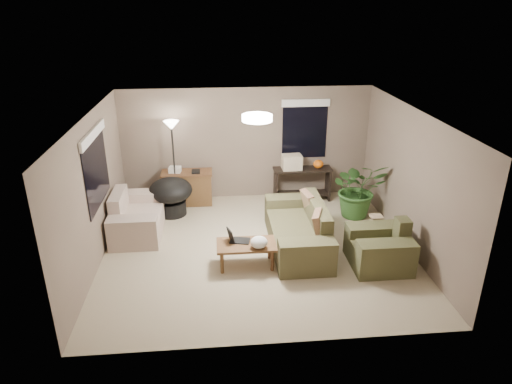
{
  "coord_description": "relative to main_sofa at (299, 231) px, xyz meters",
  "views": [
    {
      "loc": [
        -0.69,
        -7.25,
        4.2
      ],
      "look_at": [
        0.0,
        0.2,
        1.05
      ],
      "focal_mm": 32.0,
      "sensor_mm": 36.0,
      "label": 1
    }
  ],
  "objects": [
    {
      "name": "pumpkin",
      "position": [
        0.79,
        2.1,
        0.55
      ],
      "size": [
        0.25,
        0.25,
        0.19
      ],
      "primitive_type": "ellipsoid",
      "rotation": [
        0.0,
        0.0,
        -0.12
      ],
      "color": "orange",
      "rests_on": "console_table"
    },
    {
      "name": "cardboard_box",
      "position": [
        0.19,
        2.1,
        0.61
      ],
      "size": [
        0.44,
        0.34,
        0.32
      ],
      "primitive_type": "cube",
      "rotation": [
        0.0,
        0.0,
        0.05
      ],
      "color": "beige",
      "rests_on": "console_table"
    },
    {
      "name": "window_back",
      "position": [
        0.51,
        2.42,
        1.49
      ],
      "size": [
        1.06,
        0.05,
        1.33
      ],
      "color": "black",
      "rests_on": "room_shell"
    },
    {
      "name": "desk_papers",
      "position": [
        -2.28,
        2.11,
        0.51
      ],
      "size": [
        0.68,
        0.28,
        0.12
      ],
      "color": "silver",
      "rests_on": "desk"
    },
    {
      "name": "ceiling_fixture",
      "position": [
        -0.79,
        -0.06,
        2.15
      ],
      "size": [
        0.5,
        0.5,
        0.1
      ],
      "primitive_type": "cylinder",
      "color": "white",
      "rests_on": "room_shell"
    },
    {
      "name": "houseplant",
      "position": [
        1.43,
        1.16,
        0.18
      ],
      "size": [
        1.1,
        1.23,
        0.96
      ],
      "primitive_type": "imported",
      "color": "#2D5923",
      "rests_on": "ground"
    },
    {
      "name": "plastic_bag",
      "position": [
        -0.82,
        -0.74,
        0.23
      ],
      "size": [
        0.34,
        0.32,
        0.2
      ],
      "primitive_type": "ellipsoid",
      "rotation": [
        0.0,
        0.0,
        -0.24
      ],
      "color": "white",
      "rests_on": "coffee_table"
    },
    {
      "name": "papasan_chair",
      "position": [
        -2.44,
        1.59,
        0.17
      ],
      "size": [
        0.98,
        0.98,
        0.8
      ],
      "color": "black",
      "rests_on": "ground"
    },
    {
      "name": "window_left",
      "position": [
        -3.51,
        0.24,
        1.49
      ],
      "size": [
        0.05,
        1.56,
        1.33
      ],
      "color": "black",
      "rests_on": "room_shell"
    },
    {
      "name": "laptop",
      "position": [
        -1.19,
        -0.49,
        0.19
      ],
      "size": [
        0.41,
        0.3,
        0.24
      ],
      "color": "black",
      "rests_on": "coffee_table"
    },
    {
      "name": "cat_scratching_post",
      "position": [
        1.47,
        0.1,
        -0.08
      ],
      "size": [
        0.32,
        0.32,
        0.5
      ],
      "color": "tan",
      "rests_on": "ground"
    },
    {
      "name": "desk",
      "position": [
        -2.12,
        2.12,
        0.08
      ],
      "size": [
        1.1,
        0.5,
        0.75
      ],
      "color": "brown",
      "rests_on": "ground"
    },
    {
      "name": "floor_lamp",
      "position": [
        -2.37,
        2.03,
        1.3
      ],
      "size": [
        0.32,
        0.32,
        1.91
      ],
      "color": "black",
      "rests_on": "ground"
    },
    {
      "name": "loveseat",
      "position": [
        -3.06,
        0.83,
        0.0
      ],
      "size": [
        0.9,
        1.6,
        0.85
      ],
      "color": "beige",
      "rests_on": "ground"
    },
    {
      "name": "armchair",
      "position": [
        1.25,
        -0.77,
        0.0
      ],
      "size": [
        0.95,
        1.0,
        0.85
      ],
      "color": "#4D4E2E",
      "rests_on": "ground"
    },
    {
      "name": "coffee_table",
      "position": [
        -1.02,
        -0.59,
        0.06
      ],
      "size": [
        1.0,
        0.55,
        0.42
      ],
      "color": "brown",
      "rests_on": "ground"
    },
    {
      "name": "throw_pillows",
      "position": [
        0.26,
        -0.0,
        0.36
      ],
      "size": [
        0.37,
        1.39,
        0.47
      ],
      "color": "#8C7251",
      "rests_on": "main_sofa"
    },
    {
      "name": "main_sofa",
      "position": [
        0.0,
        0.0,
        0.0
      ],
      "size": [
        0.95,
        2.2,
        0.85
      ],
      "color": "#4A482C",
      "rests_on": "ground"
    },
    {
      "name": "console_table",
      "position": [
        0.44,
        2.1,
        0.14
      ],
      "size": [
        1.3,
        0.4,
        0.75
      ],
      "color": "black",
      "rests_on": "ground"
    },
    {
      "name": "room_shell",
      "position": [
        -0.79,
        -0.06,
        0.96
      ],
      "size": [
        5.5,
        5.5,
        5.5
      ],
      "color": "tan",
      "rests_on": "ground"
    }
  ]
}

